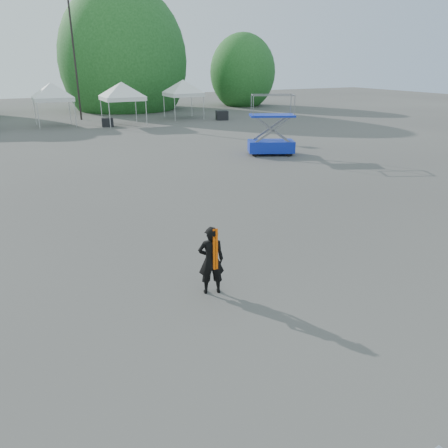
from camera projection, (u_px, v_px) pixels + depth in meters
name	position (u px, v px, depth m)	size (l,w,h in m)	color
ground	(192.00, 278.00, 10.45)	(120.00, 120.00, 0.00)	#474442
light_pole_east	(74.00, 53.00, 36.51)	(0.60, 0.25, 9.80)	black
tree_mid_e	(124.00, 61.00, 45.13)	(5.12, 5.12, 7.79)	#382314
tree_far_e	(243.00, 73.00, 49.40)	(3.84, 3.84, 5.84)	#382314
tent_e	(51.00, 86.00, 33.65)	(4.07, 4.07, 3.88)	silver
tent_f	(121.00, 85.00, 34.26)	(4.37, 4.37, 3.88)	silver
tent_g	(183.00, 83.00, 38.23)	(4.12, 4.12, 3.88)	silver
man	(211.00, 260.00, 9.52)	(0.66, 0.52, 1.57)	black
scissor_lift	(272.00, 125.00, 23.59)	(2.77, 2.15, 3.20)	#0C33A1
crate_mid	(108.00, 122.00, 34.31)	(0.87, 0.68, 0.68)	black
crate_east	(222.00, 115.00, 38.18)	(1.01, 0.78, 0.78)	black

